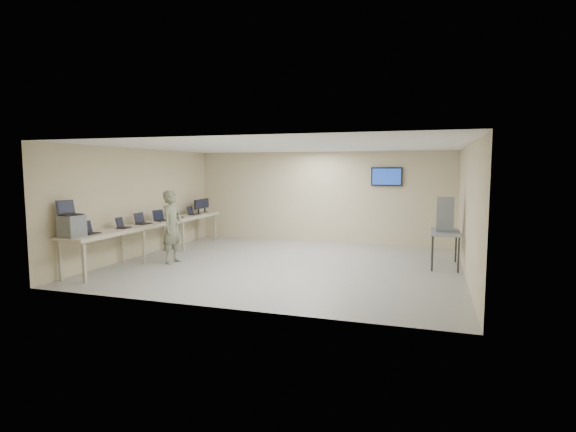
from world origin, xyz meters
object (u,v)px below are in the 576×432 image
(workbench, at_px, (155,225))
(side_table, at_px, (445,234))
(equipment_box, at_px, (72,226))
(soldier, at_px, (172,227))

(workbench, distance_m, side_table, 7.25)
(equipment_box, bearing_deg, soldier, 68.92)
(equipment_box, relative_size, side_table, 0.32)
(workbench, xyz_separation_m, side_table, (7.19, 0.96, -0.07))
(workbench, relative_size, soldier, 3.40)
(side_table, bearing_deg, soldier, -166.02)
(equipment_box, distance_m, soldier, 2.37)
(workbench, relative_size, side_table, 4.32)
(equipment_box, height_order, soldier, soldier)
(soldier, bearing_deg, workbench, 57.79)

